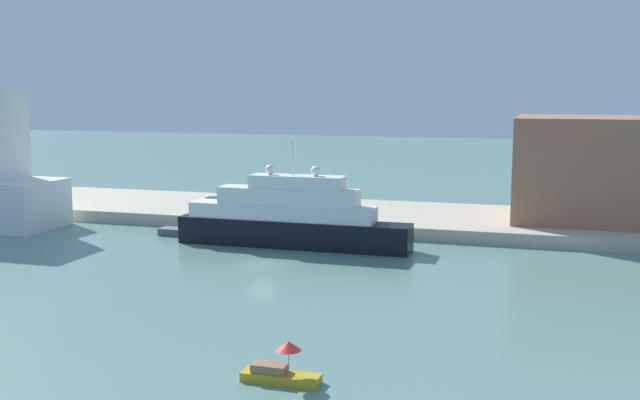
# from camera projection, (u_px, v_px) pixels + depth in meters

# --- Properties ---
(ground) EXTENTS (400.00, 400.00, 0.00)m
(ground) POSITION_uv_depth(u_px,v_px,m) (261.00, 266.00, 71.53)
(ground) COLOR slate
(quay_dock) EXTENTS (110.00, 19.95, 1.45)m
(quay_dock) POSITION_uv_depth(u_px,v_px,m) (336.00, 215.00, 96.00)
(quay_dock) COLOR #B7AD99
(quay_dock) RESTS_ON ground
(large_yacht) EXTENTS (25.25, 3.56, 11.38)m
(large_yacht) POSITION_uv_depth(u_px,v_px,m) (290.00, 218.00, 79.88)
(large_yacht) COLOR black
(large_yacht) RESTS_ON ground
(small_motorboat) EXTENTS (4.58, 1.49, 2.48)m
(small_motorboat) POSITION_uv_depth(u_px,v_px,m) (280.00, 369.00, 42.95)
(small_motorboat) COLOR #B7991E
(small_motorboat) RESTS_ON ground
(work_barge) EXTENTS (4.48, 1.88, 0.81)m
(work_barge) POSITION_uv_depth(u_px,v_px,m) (179.00, 232.00, 86.45)
(work_barge) COLOR #595966
(work_barge) RESTS_ON ground
(harbor_building) EXTENTS (21.11, 15.42, 12.01)m
(harbor_building) POSITION_uv_depth(u_px,v_px,m) (609.00, 169.00, 87.48)
(harbor_building) COLOR #9E664C
(harbor_building) RESTS_ON quay_dock
(parked_car) EXTENTS (4.04, 1.90, 1.24)m
(parked_car) POSITION_uv_depth(u_px,v_px,m) (217.00, 203.00, 98.15)
(parked_car) COLOR silver
(parked_car) RESTS_ON quay_dock
(person_figure) EXTENTS (0.36, 0.36, 1.71)m
(person_figure) POSITION_uv_depth(u_px,v_px,m) (234.00, 204.00, 95.52)
(person_figure) COLOR maroon
(person_figure) RESTS_ON quay_dock
(mooring_bollard) EXTENTS (0.53, 0.53, 0.69)m
(mooring_bollard) POSITION_uv_depth(u_px,v_px,m) (312.00, 218.00, 87.37)
(mooring_bollard) COLOR black
(mooring_bollard) RESTS_ON quay_dock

